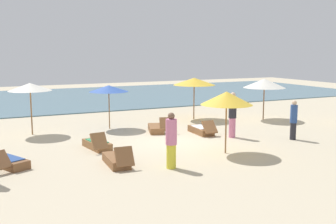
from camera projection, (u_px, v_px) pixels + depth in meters
The scene contains 15 objects.
ground_plane at pixel (173, 142), 16.42m from camera, with size 60.00×60.00×0.00m, color beige.
ocean_water at pixel (78, 98), 31.60m from camera, with size 48.00×16.00×0.06m, color slate.
umbrella_1 at pixel (264, 83), 21.50m from camera, with size 2.24×2.24×2.21m.
umbrella_2 at pixel (109, 89), 18.95m from camera, with size 1.85×1.85×2.08m.
umbrella_3 at pixel (194, 81), 21.57m from camera, with size 2.26×2.26×2.25m.
umbrella_4 at pixel (227, 98), 14.34m from camera, with size 1.87×1.87×2.25m.
umbrella_5 at pixel (30, 87), 17.56m from camera, with size 1.87×1.87×2.29m.
lounger_0 at pixel (202, 130), 18.02m from camera, with size 0.67×1.73×0.67m.
lounger_3 at pixel (157, 128), 18.42m from camera, with size 1.06×1.74×0.74m.
lounger_4 at pixel (97, 144), 15.25m from camera, with size 0.83×1.72×0.73m.
lounger_5 at pixel (8, 162), 12.82m from camera, with size 1.28×1.79×0.67m.
lounger_6 at pixel (117, 160), 13.07m from camera, with size 0.69×1.69×0.73m.
person_1 at pixel (171, 140), 12.64m from camera, with size 0.51×0.51×1.79m.
person_2 at pixel (294, 120), 16.75m from camera, with size 0.36×0.36×1.66m.
person_3 at pixel (232, 114), 17.17m from camera, with size 0.46×0.46×1.95m.
Camera 1 is at (-7.08, -14.40, 3.70)m, focal length 43.04 mm.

